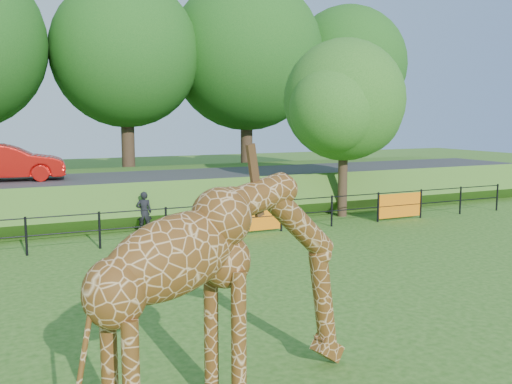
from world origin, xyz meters
The scene contains 9 objects.
ground centered at (0.00, 0.00, 0.00)m, with size 90.00×90.00×0.00m, color #295715.
giraffe centered at (-2.03, -2.13, 1.55)m, with size 4.35×0.80×3.11m, color #5D3613, non-canonical shape.
perimeter_fence centered at (0.00, 8.00, 0.55)m, with size 28.07×0.10×1.10m, color black, non-canonical shape.
embankment centered at (0.00, 15.50, 0.65)m, with size 40.00×9.00×1.30m, color #295715.
road centered at (0.00, 14.00, 1.36)m, with size 40.00×5.00×0.12m, color #2B2B2D.
car_red centered at (-4.23, 14.66, 2.12)m, with size 1.47×4.22×1.39m, color red.
visitor centered at (-0.22, 9.81, 0.69)m, with size 0.50×0.33×1.38m, color black.
tree_east centered at (7.60, 9.63, 4.28)m, with size 5.40×4.71×6.76m.
bg_tree_line centered at (1.89, 22.00, 7.19)m, with size 37.30×8.80×11.82m.
Camera 1 is at (-4.79, -8.76, 3.86)m, focal length 40.00 mm.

